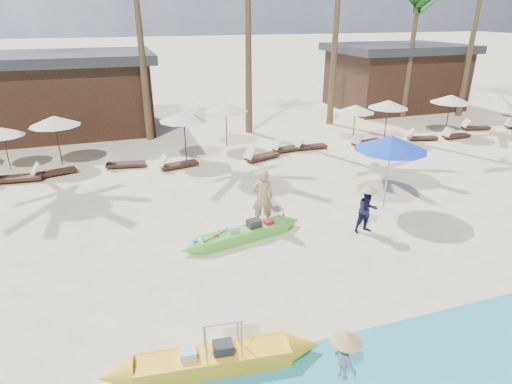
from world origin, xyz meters
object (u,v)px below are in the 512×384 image
object	(u,v)px
blue_umbrella	(391,143)
tourist	(262,198)
yellow_canoe	(213,360)
green_canoe	(244,234)

from	to	relation	value
blue_umbrella	tourist	bearing A→B (deg)	178.82
tourist	blue_umbrella	size ratio (longest dim) A/B	0.73
tourist	blue_umbrella	xyz separation A→B (m)	(4.46, -0.09, 1.40)
yellow_canoe	tourist	distance (m)	6.16
yellow_canoe	blue_umbrella	bearing A→B (deg)	42.08
yellow_canoe	tourist	bearing A→B (deg)	68.24
green_canoe	yellow_canoe	world-z (taller)	yellow_canoe
yellow_canoe	tourist	xyz separation A→B (m)	(2.86, 5.41, 0.74)
green_canoe	blue_umbrella	distance (m)	5.77
tourist	yellow_canoe	bearing A→B (deg)	73.13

